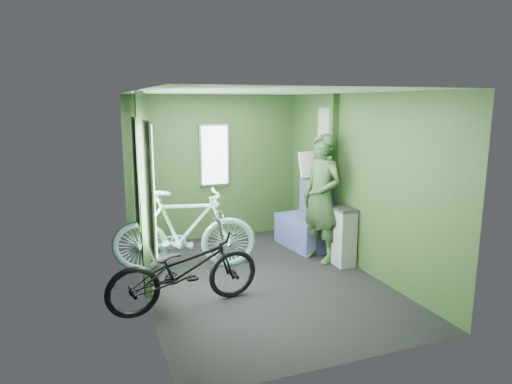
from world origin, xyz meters
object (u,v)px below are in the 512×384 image
Objects in this scene: bicycle_mint at (186,271)px; bench_seat at (305,228)px; passenger at (322,198)px; waste_box at (343,237)px; bicycle_black at (186,307)px.

bench_seat is at bearing -66.63° from bicycle_mint.
bench_seat is (0.08, 0.62, -0.60)m from passenger.
bicycle_mint is 2.16m from waste_box.
waste_box reaches higher than bicycle_black.
waste_box is 0.81× the size of bench_seat.
passenger reaches higher than bicycle_black.
waste_box is (2.28, 0.56, 0.40)m from bicycle_black.
bicycle_black is 0.95× the size of passenger.
passenger is 0.59m from waste_box.
bench_seat reaches higher than bicycle_mint.
bicycle_black is 2.38m from waste_box.
bicycle_black is at bearing -83.71° from passenger.
bicycle_mint is at bearing 166.13° from waste_box.
passenger is 2.22× the size of waste_box.
bicycle_black is at bearing -166.20° from waste_box.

